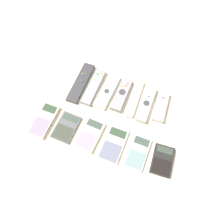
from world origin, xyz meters
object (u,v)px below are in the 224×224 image
at_px(remote_6, 161,106).
at_px(calculator_4, 138,152).
at_px(calculator_1, 66,127).
at_px(remote_0, 81,83).
at_px(remote_5, 146,104).
at_px(remote_2, 107,91).
at_px(remote_3, 122,94).
at_px(remote_4, 134,98).
at_px(calculator_5, 162,160).
at_px(calculator_0, 44,120).
at_px(calculator_2, 90,135).
at_px(remote_1, 94,87).
at_px(calculator_3, 114,144).

distance_m(remote_6, calculator_4, 0.23).
xyz_separation_m(calculator_1, calculator_4, (0.32, 0.00, -0.00)).
distance_m(remote_0, remote_5, 0.32).
distance_m(remote_2, calculator_1, 0.25).
bearing_deg(remote_2, remote_3, 7.72).
relative_size(remote_4, calculator_5, 1.54).
xyz_separation_m(remote_6, calculator_0, (-0.45, -0.23, -0.00)).
height_order(remote_0, calculator_2, remote_0).
xyz_separation_m(remote_1, calculator_4, (0.28, -0.22, -0.01)).
xyz_separation_m(remote_5, calculator_1, (-0.29, -0.22, -0.01)).
distance_m(remote_6, calculator_2, 0.33).
xyz_separation_m(remote_4, calculator_1, (-0.23, -0.23, -0.00)).
xyz_separation_m(remote_3, calculator_2, (-0.06, -0.23, -0.00)).
bearing_deg(calculator_2, remote_2, 95.36).
bearing_deg(calculator_0, calculator_4, 2.04).
distance_m(remote_3, remote_6, 0.18).
bearing_deg(remote_6, calculator_1, -149.13).
bearing_deg(calculator_4, calculator_1, -178.24).
xyz_separation_m(remote_6, calculator_1, (-0.35, -0.23, -0.01)).
bearing_deg(remote_2, remote_5, 3.18).
bearing_deg(calculator_2, remote_3, 78.42).
height_order(calculator_1, calculator_4, calculator_1).
height_order(remote_0, remote_4, same).
relative_size(remote_1, remote_2, 1.04).
relative_size(calculator_0, calculator_4, 1.12).
xyz_separation_m(remote_0, remote_5, (0.32, -0.00, 0.00)).
bearing_deg(calculator_1, calculator_5, 2.85).
bearing_deg(calculator_3, remote_2, 118.01).
bearing_deg(remote_1, calculator_0, -120.20).
bearing_deg(calculator_4, remote_5, 99.47).
bearing_deg(remote_2, calculator_1, -110.43).
relative_size(remote_0, calculator_3, 1.44).
distance_m(remote_1, remote_5, 0.25).
bearing_deg(remote_3, calculator_5, -40.90).
bearing_deg(calculator_1, remote_4, 47.81).
height_order(remote_4, calculator_3, remote_4).
xyz_separation_m(remote_2, calculator_1, (-0.10, -0.22, -0.00)).
distance_m(calculator_3, calculator_4, 0.10).
distance_m(remote_2, calculator_0, 0.31).
bearing_deg(remote_4, remote_5, -10.81).
distance_m(remote_3, calculator_1, 0.28).
relative_size(remote_3, remote_6, 1.14).
height_order(remote_5, calculator_4, remote_5).
bearing_deg(remote_2, calculator_0, -128.04).
bearing_deg(calculator_0, remote_3, 41.90).
bearing_deg(calculator_2, remote_6, 47.10).
relative_size(calculator_3, calculator_4, 1.07).
xyz_separation_m(remote_3, calculator_5, (0.25, -0.23, -0.01)).
height_order(remote_3, remote_4, remote_3).
relative_size(remote_0, remote_6, 1.44).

